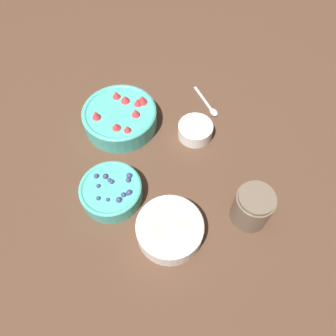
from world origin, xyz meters
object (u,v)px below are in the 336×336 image
bowl_bananas (170,229)px  jar_chocolate (252,208)px  bowl_cream (195,129)px  bowl_blueberries (111,191)px  bowl_strawberries (120,116)px

bowl_bananas → jar_chocolate: bearing=-121.0°
bowl_cream → jar_chocolate: bearing=161.3°
bowl_blueberries → bowl_bananas: size_ratio=0.98×
bowl_blueberries → jar_chocolate: 0.35m
bowl_strawberries → jar_chocolate: 0.45m
bowl_cream → jar_chocolate: size_ratio=0.94×
bowl_strawberries → bowl_bananas: size_ratio=1.33×
bowl_strawberries → bowl_bananas: 0.37m
bowl_cream → bowl_strawberries: bearing=35.1°
bowl_blueberries → jar_chocolate: size_ratio=1.49×
bowl_strawberries → bowl_blueberries: 0.24m
jar_chocolate → bowl_cream: bearing=-18.7°
bowl_bananas → bowl_cream: 0.31m
bowl_bananas → bowl_cream: (0.16, -0.27, -0.01)m
bowl_strawberries → bowl_cream: size_ratio=2.15×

